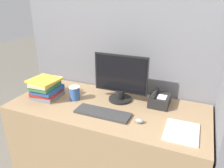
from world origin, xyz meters
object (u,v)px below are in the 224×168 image
at_px(book_stack, 46,88).
at_px(desk_telephone, 159,100).
at_px(coffee_cup, 75,93).
at_px(keyboard, 103,113).
at_px(mouse, 139,121).
at_px(monitor, 120,80).

xyz_separation_m(book_stack, desk_telephone, (0.96, 0.25, -0.04)).
xyz_separation_m(coffee_cup, book_stack, (-0.25, -0.06, 0.03)).
bearing_deg(coffee_cup, keyboard, -22.65).
bearing_deg(book_stack, coffee_cup, 14.45).
bearing_deg(desk_telephone, coffee_cup, -165.26).
bearing_deg(desk_telephone, mouse, -102.32).
bearing_deg(keyboard, book_stack, 172.63).
xyz_separation_m(coffee_cup, desk_telephone, (0.71, 0.19, -0.01)).
height_order(keyboard, mouse, mouse).
bearing_deg(book_stack, monitor, 18.45).
distance_m(monitor, keyboard, 0.34).
bearing_deg(monitor, book_stack, -161.55).
bearing_deg(mouse, keyboard, 178.26).
height_order(mouse, book_stack, book_stack).
height_order(mouse, desk_telephone, desk_telephone).
relative_size(keyboard, coffee_cup, 3.62).
relative_size(monitor, coffee_cup, 3.88).
distance_m(monitor, mouse, 0.43).
relative_size(monitor, keyboard, 1.07).
bearing_deg(book_stack, keyboard, -7.37).
xyz_separation_m(keyboard, book_stack, (-0.59, 0.08, 0.08)).
distance_m(monitor, coffee_cup, 0.42).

